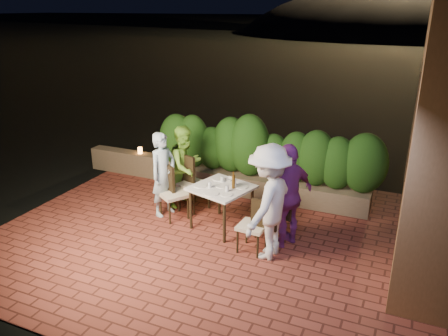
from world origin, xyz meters
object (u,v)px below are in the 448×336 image
Objects in this scene: chair_left_back at (194,183)px; chair_right_front at (252,225)px; beer_bottle at (233,180)px; chair_left_front at (174,193)px; bowl at (229,179)px; diner_purple at (288,195)px; parapet_lamp at (140,150)px; diner_green at (185,166)px; diner_blue at (163,174)px; dining_table at (222,207)px; chair_right_back at (270,213)px; diner_white at (269,202)px.

chair_right_front is (1.51, -0.98, -0.06)m from chair_left_back.
chair_left_front is at bearing -178.11° from beer_bottle.
bowl is 1.16m from chair_right_front.
diner_purple is 4.18m from parapet_lamp.
diner_blue is at bearing -178.58° from diner_green.
diner_blue reaches higher than chair_left_front.
diner_purple is 11.89× the size of parapet_lamp.
diner_blue reaches higher than chair_left_back.
diner_purple is at bearing -3.93° from dining_table.
diner_purple is (0.30, -0.08, 0.40)m from chair_right_back.
beer_bottle is (0.20, 0.03, 0.52)m from dining_table.
chair_left_back is 0.66× the size of diner_blue.
beer_bottle is 0.38m from bowl.
diner_blue reaches higher than beer_bottle.
bowl is 0.10× the size of diner_purple.
chair_right_front is 2.10m from diner_green.
diner_purple is at bearing 168.28° from diner_white.
diner_white is at bearing -41.07° from bowl.
diner_purple is (1.93, -0.55, 0.33)m from chair_left_back.
diner_blue is (-1.16, 0.07, 0.39)m from dining_table.
chair_left_back is at bearing 169.42° from bowl.
diner_white is (1.92, -0.54, 0.41)m from chair_left_front.
diner_green is 0.87× the size of diner_white.
diner_white is 4.24m from parapet_lamp.
parapet_lamp is at bearing -27.69° from chair_right_front.
diner_white reaches higher than diner_blue.
bowl is at bearing 124.15° from beer_bottle.
diner_blue is at bearing 176.75° from dining_table.
chair_left_back is 1.80m from chair_right_front.
diner_green reaches higher than chair_right_back.
chair_right_back is at bearing -158.67° from diner_white.
beer_bottle is at bearing -55.85° from bowl.
chair_left_front is at bearing -98.12° from diner_white.
bowl is at bearing -123.57° from diner_white.
diner_blue is (-1.90, 0.58, 0.33)m from chair_right_front.
beer_bottle is at bearing 15.41° from chair_right_back.
chair_right_back is 0.56× the size of diner_green.
chair_right_back is at bearing -89.93° from diner_green.
beer_bottle is at bearing -5.02° from chair_left_back.
diner_blue is at bearing -64.43° from diner_purple.
chair_left_front is at bearing -62.75° from diner_purple.
beer_bottle is 0.17× the size of diner_purple.
chair_left_back is at bearing 105.38° from chair_left_front.
diner_white reaches higher than chair_left_front.
diner_white is (0.80, -0.57, -0.01)m from beer_bottle.
parapet_lamp is (-2.88, 1.53, -0.32)m from beer_bottle.
chair_left_front is at bearing -13.31° from chair_right_front.
diner_white reaches higher than beer_bottle.
beer_bottle is 1.37m from diner_blue.
chair_right_front is at bearing -31.18° from parapet_lamp.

